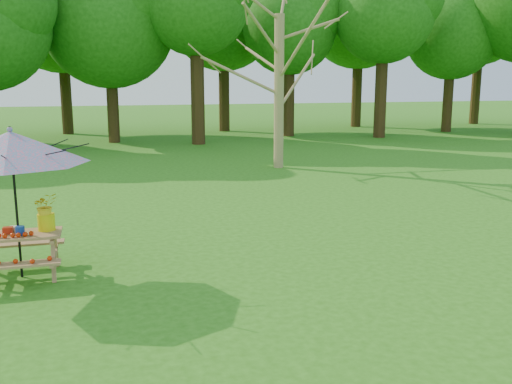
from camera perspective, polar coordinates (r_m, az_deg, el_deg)
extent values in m
cylinder|color=#937B50|center=(18.79, 2.31, 9.91)|extent=(0.42, 0.42, 4.93)
cube|color=#9A7245|center=(9.13, -22.65, -3.99)|extent=(1.20, 0.62, 0.04)
cube|color=#9A7245|center=(8.68, -22.91, -6.77)|extent=(1.20, 0.22, 0.04)
cube|color=#9A7245|center=(9.73, -22.15, -4.81)|extent=(1.20, 0.22, 0.04)
cylinder|color=black|center=(9.02, -22.87, -1.08)|extent=(0.04, 0.04, 2.25)
cone|color=#218FBC|center=(8.89, -23.28, 4.12)|extent=(2.22, 2.22, 0.47)
sphere|color=#218FBC|center=(8.87, -23.41, 5.76)|extent=(0.08, 0.08, 0.08)
cube|color=#B1240E|center=(9.17, -23.56, -3.54)|extent=(0.14, 0.12, 0.10)
cylinder|color=#133AA1|center=(9.02, -22.52, -3.59)|extent=(0.13, 0.13, 0.13)
cube|color=silver|center=(9.30, -23.06, -3.40)|extent=(0.13, 0.13, 0.07)
cylinder|color=yellow|center=(9.15, -20.23, -2.84)|extent=(0.25, 0.25, 0.25)
imported|color=yellow|center=(9.09, -20.34, -1.27)|extent=(0.43, 0.40, 0.38)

